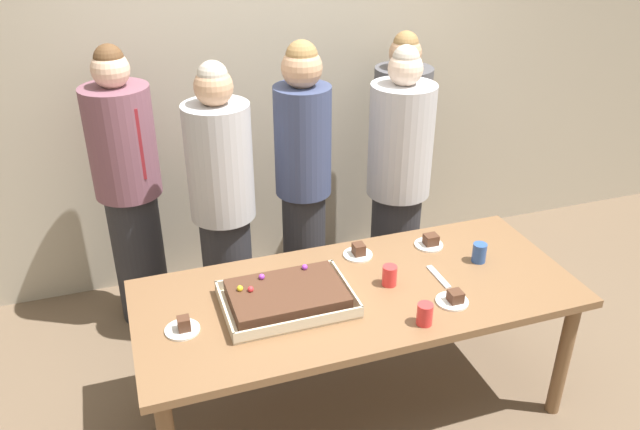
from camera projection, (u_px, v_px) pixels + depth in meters
The scene contains 17 objects.
ground_plane at pixel (354, 405), 3.33m from camera, with size 12.00×12.00×0.00m, color brown.
interior_back_panel at pixel (266, 48), 3.96m from camera, with size 8.00×0.12×3.00m, color #B2A893.
party_table at pixel (358, 304), 3.02m from camera, with size 2.08×0.88×0.73m.
sheet_cake at pixel (287, 298), 2.87m from camera, with size 0.58×0.41×0.11m.
plated_slice_near_left at pixel (430, 242), 3.34m from camera, with size 0.15×0.15×0.06m.
plated_slice_near_right at pixel (358, 252), 3.25m from camera, with size 0.15×0.15×0.07m.
plated_slice_far_left at pixel (454, 299), 2.89m from camera, with size 0.15×0.15×0.06m.
plated_slice_far_right at pixel (183, 327), 2.71m from camera, with size 0.15×0.15×0.07m.
drink_cup_nearest at pixel (479, 253), 3.19m from camera, with size 0.07×0.07×0.10m, color #2D5199.
drink_cup_middle at pixel (390, 276), 3.01m from camera, with size 0.07×0.07×0.10m, color red.
drink_cup_far_end at pixel (425, 314), 2.74m from camera, with size 0.07×0.07×0.10m, color red.
cake_server_utensil at pixel (438, 277), 3.08m from camera, with size 0.03×0.20×0.01m, color silver.
person_serving_front at pixel (223, 208), 3.45m from camera, with size 0.35×0.35×1.66m.
person_green_shirt_behind at pixel (303, 186), 3.56m from camera, with size 0.31×0.31×1.72m.
person_striped_tie_right at pixel (399, 156), 4.13m from camera, with size 0.36×0.36×1.64m.
person_far_right_suit at pixel (398, 185), 3.71m from camera, with size 0.37×0.37×1.67m.
person_left_edge_reaching at pixel (129, 189), 3.62m from camera, with size 0.37×0.37×1.69m.
Camera 1 is at (-0.97, -2.28, 2.44)m, focal length 35.72 mm.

